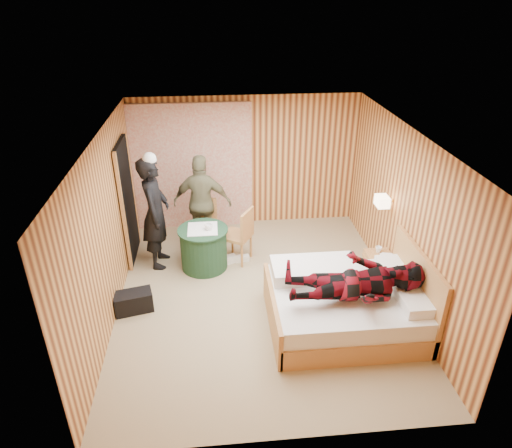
{
  "coord_description": "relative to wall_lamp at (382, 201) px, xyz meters",
  "views": [
    {
      "loc": [
        -0.6,
        -5.63,
        4.21
      ],
      "look_at": [
        -0.02,
        0.37,
        1.05
      ],
      "focal_mm": 32.0,
      "sensor_mm": 36.0,
      "label": 1
    }
  ],
  "objects": [
    {
      "name": "wall_back",
      "position": [
        -1.92,
        2.05,
        -0.05
      ],
      "size": [
        4.2,
        0.02,
        2.5
      ],
      "primitive_type": "cube",
      "color": "#F1B05C",
      "rests_on": "floor"
    },
    {
      "name": "nightstand",
      "position": [
        -0.04,
        -0.35,
        -1.03
      ],
      "size": [
        0.4,
        0.55,
        0.53
      ],
      "color": "tan",
      "rests_on": "floor"
    },
    {
      "name": "chair_near",
      "position": [
        -2.12,
        0.58,
        -0.74
      ],
      "size": [
        0.6,
        0.6,
        0.97
      ],
      "rotation": [
        0.0,
        0.0,
        -2.09
      ],
      "color": "tan",
      "rests_on": "floor"
    },
    {
      "name": "sneaker_left",
      "position": [
        -2.37,
        0.52,
        -1.23
      ],
      "size": [
        0.32,
        0.23,
        0.13
      ],
      "primitive_type": "cube",
      "rotation": [
        0.0,
        0.0,
        0.42
      ],
      "color": "white",
      "rests_on": "floor"
    },
    {
      "name": "curtain",
      "position": [
        -2.92,
        1.98,
        -0.1
      ],
      "size": [
        2.2,
        0.08,
        2.4
      ],
      "primitive_type": "cube",
      "color": "beige",
      "rests_on": "floor"
    },
    {
      "name": "chair_far",
      "position": [
        -2.74,
        1.11,
        -0.76
      ],
      "size": [
        0.49,
        0.49,
        0.93
      ],
      "rotation": [
        0.0,
        0.0,
        -0.2
      ],
      "color": "tan",
      "rests_on": "floor"
    },
    {
      "name": "floor",
      "position": [
        -1.92,
        -0.45,
        -1.3
      ],
      "size": [
        4.2,
        5.0,
        0.01
      ],
      "primitive_type": "cube",
      "color": "tan",
      "rests_on": "ground"
    },
    {
      "name": "book_lower",
      "position": [
        -0.04,
        -0.4,
        -0.76
      ],
      "size": [
        0.17,
        0.23,
        0.02
      ],
      "primitive_type": "imported",
      "rotation": [
        0.0,
        0.0,
        0.01
      ],
      "color": "white",
      "rests_on": "nightstand"
    },
    {
      "name": "book_upper",
      "position": [
        -0.04,
        -0.4,
        -0.74
      ],
      "size": [
        0.22,
        0.26,
        0.02
      ],
      "primitive_type": "imported",
      "rotation": [
        0.0,
        0.0,
        -0.27
      ],
      "color": "white",
      "rests_on": "nightstand"
    },
    {
      "name": "duffel_bag",
      "position": [
        -3.77,
        -0.62,
        -1.15
      ],
      "size": [
        0.59,
        0.4,
        0.3
      ],
      "primitive_type": "cube",
      "rotation": [
        0.0,
        0.0,
        0.23
      ],
      "color": "black",
      "rests_on": "floor"
    },
    {
      "name": "wall_left",
      "position": [
        -4.02,
        -0.45,
        -0.05
      ],
      "size": [
        0.02,
        5.0,
        2.5
      ],
      "primitive_type": "cube",
      "color": "#F1B05C",
      "rests_on": "floor"
    },
    {
      "name": "cup_table",
      "position": [
        -2.66,
        0.4,
        -0.52
      ],
      "size": [
        0.15,
        0.15,
        0.1
      ],
      "primitive_type": "imported",
      "rotation": [
        0.0,
        0.0,
        0.24
      ],
      "color": "white",
      "rests_on": "round_table"
    },
    {
      "name": "man_at_table",
      "position": [
        -2.76,
        1.14,
        -0.44
      ],
      "size": [
        1.06,
        0.57,
        1.72
      ],
      "primitive_type": "imported",
      "rotation": [
        0.0,
        0.0,
        2.98
      ],
      "color": "#6B6847",
      "rests_on": "floor"
    },
    {
      "name": "cup_nightstand",
      "position": [
        -0.04,
        -0.22,
        -0.72
      ],
      "size": [
        0.12,
        0.12,
        0.09
      ],
      "primitive_type": "imported",
      "rotation": [
        0.0,
        0.0,
        0.26
      ],
      "color": "white",
      "rests_on": "nightstand"
    },
    {
      "name": "round_table",
      "position": [
        -2.76,
        0.45,
        -0.93
      ],
      "size": [
        0.82,
        0.82,
        0.73
      ],
      "color": "#21472A",
      "rests_on": "floor"
    },
    {
      "name": "wall_right",
      "position": [
        0.18,
        -0.45,
        -0.05
      ],
      "size": [
        0.02,
        5.0,
        2.5
      ],
      "primitive_type": "cube",
      "color": "#F1B05C",
      "rests_on": "floor"
    },
    {
      "name": "woman_standing",
      "position": [
        -3.5,
        0.65,
        -0.36
      ],
      "size": [
        0.49,
        0.71,
        1.89
      ],
      "primitive_type": "imported",
      "rotation": [
        0.0,
        0.0,
        1.51
      ],
      "color": "black",
      "rests_on": "floor"
    },
    {
      "name": "sneaker_right",
      "position": [
        -2.12,
        0.56,
        -1.25
      ],
      "size": [
        0.25,
        0.13,
        0.11
      ],
      "primitive_type": "cube",
      "rotation": [
        0.0,
        0.0,
        0.14
      ],
      "color": "white",
      "rests_on": "floor"
    },
    {
      "name": "wall_lamp",
      "position": [
        0.0,
        0.0,
        0.0
      ],
      "size": [
        0.26,
        0.24,
        0.16
      ],
      "color": "gold",
      "rests_on": "wall_right"
    },
    {
      "name": "doorway",
      "position": [
        -3.98,
        0.95,
        -0.28
      ],
      "size": [
        0.06,
        0.9,
        2.05
      ],
      "primitive_type": "cube",
      "color": "black",
      "rests_on": "floor"
    },
    {
      "name": "man_on_bed",
      "position": [
        -0.77,
        -1.41,
        -0.32
      ],
      "size": [
        0.86,
        0.67,
        1.77
      ],
      "primitive_type": "imported",
      "rotation": [
        0.0,
        1.57,
        0.0
      ],
      "color": "#640913",
      "rests_on": "bed"
    },
    {
      "name": "ceiling",
      "position": [
        -1.92,
        -0.45,
        1.2
      ],
      "size": [
        4.2,
        5.0,
        0.01
      ],
      "primitive_type": "cube",
      "color": "white",
      "rests_on": "wall_back"
    },
    {
      "name": "bed",
      "position": [
        -0.8,
        -1.18,
        -0.98
      ],
      "size": [
        2.04,
        1.61,
        1.1
      ],
      "color": "tan",
      "rests_on": "floor"
    }
  ]
}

